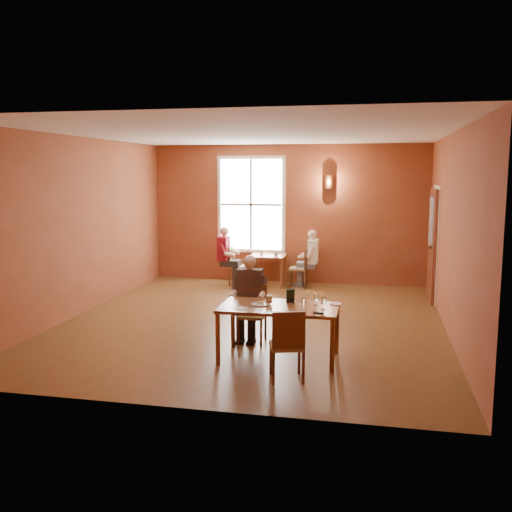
% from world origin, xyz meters
% --- Properties ---
extents(ground, '(6.00, 7.00, 0.01)m').
position_xyz_m(ground, '(0.00, 0.00, 0.00)').
color(ground, brown).
rests_on(ground, ground).
extents(wall_back, '(6.00, 0.04, 3.00)m').
position_xyz_m(wall_back, '(0.00, 3.50, 1.50)').
color(wall_back, brown).
rests_on(wall_back, ground).
extents(wall_front, '(6.00, 0.04, 3.00)m').
position_xyz_m(wall_front, '(0.00, -3.50, 1.50)').
color(wall_front, brown).
rests_on(wall_front, ground).
extents(wall_left, '(0.04, 7.00, 3.00)m').
position_xyz_m(wall_left, '(-3.00, 0.00, 1.50)').
color(wall_left, brown).
rests_on(wall_left, ground).
extents(wall_right, '(0.04, 7.00, 3.00)m').
position_xyz_m(wall_right, '(3.00, 0.00, 1.50)').
color(wall_right, brown).
rests_on(wall_right, ground).
extents(ceiling, '(6.00, 7.00, 0.04)m').
position_xyz_m(ceiling, '(0.00, 0.00, 3.00)').
color(ceiling, white).
rests_on(ceiling, wall_back).
extents(window, '(1.36, 0.10, 1.96)m').
position_xyz_m(window, '(-0.80, 3.45, 1.70)').
color(window, white).
rests_on(window, wall_back).
extents(door, '(0.12, 1.04, 2.10)m').
position_xyz_m(door, '(2.94, 2.30, 1.05)').
color(door, maroon).
rests_on(door, ground).
extents(wall_sconce, '(0.16, 0.16, 0.28)m').
position_xyz_m(wall_sconce, '(0.90, 3.40, 2.20)').
color(wall_sconce, brown).
rests_on(wall_sconce, wall_back).
extents(main_table, '(1.51, 0.85, 0.71)m').
position_xyz_m(main_table, '(0.72, -1.76, 0.35)').
color(main_table, brown).
rests_on(main_table, ground).
extents(chair_diner_main, '(0.36, 0.36, 0.82)m').
position_xyz_m(chair_diner_main, '(0.22, -1.11, 0.41)').
color(chair_diner_main, '#492A18').
rests_on(chair_diner_main, ground).
extents(diner_main, '(0.47, 0.47, 1.18)m').
position_xyz_m(diner_main, '(0.22, -1.14, 0.59)').
color(diner_main, black).
rests_on(diner_main, ground).
extents(chair_empty, '(0.47, 0.47, 0.85)m').
position_xyz_m(chair_empty, '(0.93, -2.46, 0.43)').
color(chair_empty, '#512A19').
rests_on(chair_empty, ground).
extents(plate_food, '(0.29, 0.29, 0.03)m').
position_xyz_m(plate_food, '(0.48, -1.75, 0.72)').
color(plate_food, white).
rests_on(plate_food, main_table).
extents(sandwich, '(0.08, 0.08, 0.10)m').
position_xyz_m(sandwich, '(0.57, -1.67, 0.75)').
color(sandwich, tan).
rests_on(sandwich, main_table).
extents(goblet_a, '(0.07, 0.07, 0.18)m').
position_xyz_m(goblet_a, '(1.18, -1.64, 0.79)').
color(goblet_a, white).
rests_on(goblet_a, main_table).
extents(goblet_b, '(0.08, 0.08, 0.17)m').
position_xyz_m(goblet_b, '(1.29, -1.85, 0.79)').
color(goblet_b, white).
rests_on(goblet_b, main_table).
extents(goblet_c, '(0.07, 0.07, 0.16)m').
position_xyz_m(goblet_c, '(1.05, -1.90, 0.79)').
color(goblet_c, white).
rests_on(goblet_c, main_table).
extents(menu_stand, '(0.11, 0.06, 0.18)m').
position_xyz_m(menu_stand, '(0.83, -1.53, 0.79)').
color(menu_stand, black).
rests_on(menu_stand, main_table).
extents(knife, '(0.18, 0.08, 0.00)m').
position_xyz_m(knife, '(0.67, -2.04, 0.71)').
color(knife, '#B5B4C7').
rests_on(knife, main_table).
extents(napkin, '(0.21, 0.21, 0.01)m').
position_xyz_m(napkin, '(0.28, -2.00, 0.71)').
color(napkin, white).
rests_on(napkin, main_table).
extents(side_plate, '(0.16, 0.16, 0.01)m').
position_xyz_m(side_plate, '(1.42, -1.52, 0.71)').
color(side_plate, silver).
rests_on(side_plate, main_table).
extents(sunglasses, '(0.12, 0.05, 0.01)m').
position_xyz_m(sunglasses, '(1.25, -2.04, 0.71)').
color(sunglasses, black).
rests_on(sunglasses, main_table).
extents(second_table, '(0.75, 0.75, 0.66)m').
position_xyz_m(second_table, '(-0.33, 3.01, 0.33)').
color(second_table, brown).
rests_on(second_table, ground).
extents(chair_diner_white, '(0.36, 0.36, 0.81)m').
position_xyz_m(chair_diner_white, '(0.32, 3.01, 0.41)').
color(chair_diner_white, '#55351B').
rests_on(chair_diner_white, ground).
extents(diner_white, '(0.46, 0.46, 1.16)m').
position_xyz_m(diner_white, '(0.35, 3.01, 0.58)').
color(diner_white, white).
rests_on(diner_white, ground).
extents(chair_diner_maroon, '(0.36, 0.36, 0.81)m').
position_xyz_m(chair_diner_maroon, '(-0.98, 3.01, 0.41)').
color(chair_diner_maroon, '#3E2614').
rests_on(chair_diner_maroon, ground).
extents(diner_maroon, '(0.48, 0.48, 1.21)m').
position_xyz_m(diner_maroon, '(-1.01, 3.01, 0.60)').
color(diner_maroon, maroon).
rests_on(diner_maroon, ground).
extents(cup_a, '(0.15, 0.15, 0.09)m').
position_xyz_m(cup_a, '(-0.15, 2.95, 0.71)').
color(cup_a, white).
rests_on(cup_a, second_table).
extents(cup_b, '(0.11, 0.11, 0.08)m').
position_xyz_m(cup_b, '(-0.51, 3.14, 0.70)').
color(cup_b, silver).
rests_on(cup_b, second_table).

